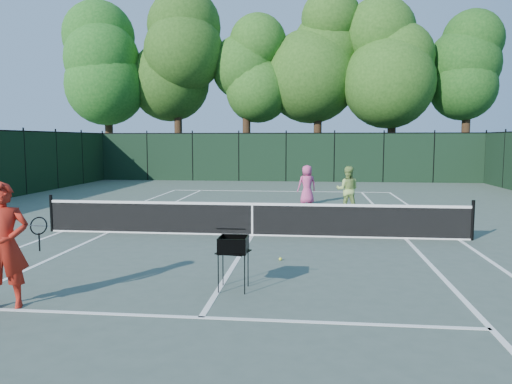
# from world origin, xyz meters

# --- Properties ---
(ground) EXTENTS (90.00, 90.00, 0.00)m
(ground) POSITION_xyz_m (0.00, 0.00, 0.00)
(ground) COLOR #445349
(ground) RESTS_ON ground
(sideline_doubles_left) EXTENTS (0.10, 23.77, 0.01)m
(sideline_doubles_left) POSITION_xyz_m (-5.49, 0.00, 0.00)
(sideline_doubles_left) COLOR white
(sideline_doubles_left) RESTS_ON ground
(sideline_doubles_right) EXTENTS (0.10, 23.77, 0.01)m
(sideline_doubles_right) POSITION_xyz_m (5.49, 0.00, 0.00)
(sideline_doubles_right) COLOR white
(sideline_doubles_right) RESTS_ON ground
(sideline_singles_left) EXTENTS (0.10, 23.77, 0.01)m
(sideline_singles_left) POSITION_xyz_m (-4.12, 0.00, 0.00)
(sideline_singles_left) COLOR white
(sideline_singles_left) RESTS_ON ground
(sideline_singles_right) EXTENTS (0.10, 23.77, 0.01)m
(sideline_singles_right) POSITION_xyz_m (4.12, 0.00, 0.00)
(sideline_singles_right) COLOR white
(sideline_singles_right) RESTS_ON ground
(baseline_far) EXTENTS (10.97, 0.10, 0.01)m
(baseline_far) POSITION_xyz_m (0.00, 11.88, 0.00)
(baseline_far) COLOR white
(baseline_far) RESTS_ON ground
(service_line_near) EXTENTS (8.23, 0.10, 0.01)m
(service_line_near) POSITION_xyz_m (0.00, -6.40, 0.00)
(service_line_near) COLOR white
(service_line_near) RESTS_ON ground
(service_line_far) EXTENTS (8.23, 0.10, 0.01)m
(service_line_far) POSITION_xyz_m (0.00, 6.40, 0.00)
(service_line_far) COLOR white
(service_line_far) RESTS_ON ground
(center_service_line) EXTENTS (0.10, 12.80, 0.01)m
(center_service_line) POSITION_xyz_m (0.00, 0.00, 0.00)
(center_service_line) COLOR white
(center_service_line) RESTS_ON ground
(tennis_net) EXTENTS (11.69, 0.09, 1.06)m
(tennis_net) POSITION_xyz_m (0.00, 0.00, 0.48)
(tennis_net) COLOR black
(tennis_net) RESTS_ON ground
(fence_far) EXTENTS (24.00, 0.05, 3.00)m
(fence_far) POSITION_xyz_m (0.00, 18.00, 1.50)
(fence_far) COLOR black
(fence_far) RESTS_ON ground
(tree_0) EXTENTS (6.40, 6.40, 13.14)m
(tree_0) POSITION_xyz_m (-13.00, 21.50, 8.16)
(tree_0) COLOR black
(tree_0) RESTS_ON ground
(tree_1) EXTENTS (6.80, 6.80, 13.98)m
(tree_1) POSITION_xyz_m (-8.00, 22.00, 8.69)
(tree_1) COLOR black
(tree_1) RESTS_ON ground
(tree_2) EXTENTS (6.00, 6.00, 12.40)m
(tree_2) POSITION_xyz_m (-3.00, 21.80, 7.73)
(tree_2) COLOR black
(tree_2) RESTS_ON ground
(tree_3) EXTENTS (7.00, 7.00, 14.45)m
(tree_3) POSITION_xyz_m (2.00, 22.30, 9.01)
(tree_3) COLOR black
(tree_3) RESTS_ON ground
(tree_4) EXTENTS (6.20, 6.20, 12.97)m
(tree_4) POSITION_xyz_m (7.00, 21.60, 8.14)
(tree_4) COLOR black
(tree_4) RESTS_ON ground
(tree_5) EXTENTS (5.80, 5.80, 12.23)m
(tree_5) POSITION_xyz_m (12.00, 22.10, 7.71)
(tree_5) COLOR black
(tree_5) RESTS_ON ground
(coach) EXTENTS (0.87, 0.89, 1.98)m
(coach) POSITION_xyz_m (-3.12, -6.28, 0.99)
(coach) COLOR #AA1F13
(coach) RESTS_ON ground
(player_pink) EXTENTS (0.91, 0.76, 1.59)m
(player_pink) POSITION_xyz_m (1.42, 6.98, 0.80)
(player_pink) COLOR #C6457E
(player_pink) RESTS_ON ground
(player_green) EXTENTS (0.87, 0.71, 1.68)m
(player_green) POSITION_xyz_m (2.89, 4.61, 0.84)
(player_green) COLOR #99BD5E
(player_green) RESTS_ON ground
(ball_hopper) EXTENTS (0.60, 0.60, 0.95)m
(ball_hopper) POSITION_xyz_m (0.26, -4.98, 0.79)
(ball_hopper) COLOR black
(ball_hopper) RESTS_ON ground
(loose_ball_midcourt) EXTENTS (0.07, 0.07, 0.07)m
(loose_ball_midcourt) POSITION_xyz_m (0.95, -2.75, 0.03)
(loose_ball_midcourt) COLOR yellow
(loose_ball_midcourt) RESTS_ON ground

